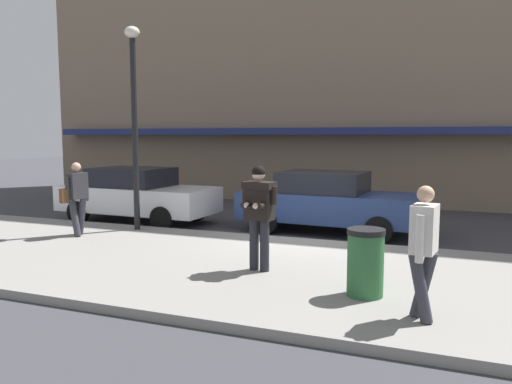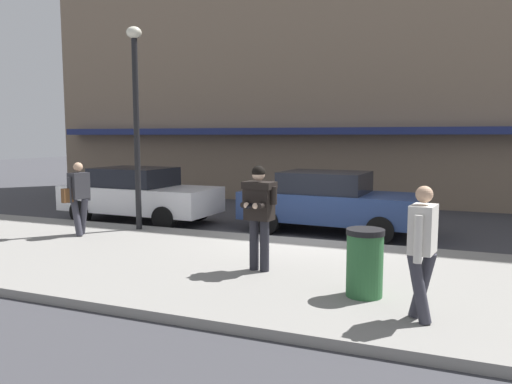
{
  "view_description": "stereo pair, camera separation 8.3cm",
  "coord_description": "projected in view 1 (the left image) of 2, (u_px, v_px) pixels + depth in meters",
  "views": [
    {
      "loc": [
        2.96,
        -10.9,
        2.44
      ],
      "look_at": [
        -0.1,
        -3.07,
        1.49
      ],
      "focal_mm": 35.0,
      "sensor_mm": 36.0,
      "label": 1
    },
    {
      "loc": [
        3.03,
        -10.87,
        2.44
      ],
      "look_at": [
        -0.1,
        -3.07,
        1.49
      ],
      "focal_mm": 35.0,
      "sensor_mm": 36.0,
      "label": 2
    }
  ],
  "objects": [
    {
      "name": "ground_plane",
      "position": [
        309.0,
        243.0,
        11.43
      ],
      "size": [
        80.0,
        80.0,
        0.0
      ],
      "primitive_type": "plane",
      "color": "#3D3D42"
    },
    {
      "name": "sidewalk",
      "position": [
        321.0,
        277.0,
        8.43
      ],
      "size": [
        32.0,
        5.3,
        0.14
      ],
      "primitive_type": "cube",
      "color": "gray",
      "rests_on": "ground"
    },
    {
      "name": "curb_paint_line",
      "position": [
        353.0,
        246.0,
        11.12
      ],
      "size": [
        28.0,
        0.12,
        0.01
      ],
      "primitive_type": "cube",
      "color": "silver",
      "rests_on": "ground"
    },
    {
      "name": "parked_sedan_near",
      "position": [
        136.0,
        194.0,
        14.1
      ],
      "size": [
        4.57,
        2.07,
        1.54
      ],
      "color": "silver",
      "rests_on": "ground"
    },
    {
      "name": "parked_sedan_mid",
      "position": [
        328.0,
        201.0,
        12.57
      ],
      "size": [
        4.6,
        2.12,
        1.54
      ],
      "color": "navy",
      "rests_on": "ground"
    },
    {
      "name": "man_texting_on_phone",
      "position": [
        259.0,
        206.0,
        8.43
      ],
      "size": [
        0.65,
        0.61,
        1.81
      ],
      "color": "#23232B",
      "rests_on": "sidewalk"
    },
    {
      "name": "pedestrian_in_light_coat",
      "position": [
        424.0,
        244.0,
        6.16
      ],
      "size": [
        0.37,
        0.59,
        1.7
      ],
      "color": "#33333D",
      "rests_on": "sidewalk"
    },
    {
      "name": "pedestrian_with_bag",
      "position": [
        76.0,
        194.0,
        11.42
      ],
      "size": [
        0.39,
        0.71,
        1.7
      ],
      "color": "#33333D",
      "rests_on": "sidewalk"
    },
    {
      "name": "street_lamp_post",
      "position": [
        134.0,
        107.0,
        12.0
      ],
      "size": [
        0.36,
        0.36,
        4.88
      ],
      "color": "black",
      "rests_on": "sidewalk"
    },
    {
      "name": "trash_bin",
      "position": [
        365.0,
        262.0,
        7.16
      ],
      "size": [
        0.55,
        0.55,
        0.98
      ],
      "color": "#2D6638",
      "rests_on": "sidewalk"
    }
  ]
}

